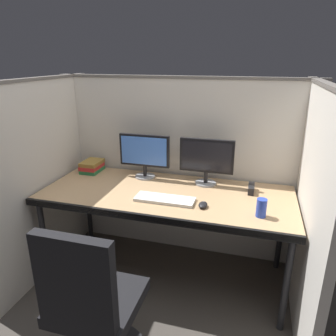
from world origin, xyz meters
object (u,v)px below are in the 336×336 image
Objects in this scene: book_stack at (92,166)px; red_stapler at (251,189)px; computer_mouse at (203,205)px; keyboard_main at (165,199)px; monitor_left at (144,153)px; desk at (166,199)px; office_chair at (95,322)px; monitor_right at (206,159)px; soda_can at (261,208)px.

book_stack is 1.40m from red_stapler.
keyboard_main is at bearing 174.41° from computer_mouse.
computer_mouse is at bearing -36.73° from monitor_left.
desk is at bearing -162.33° from red_stapler.
keyboard_main is 0.68m from red_stapler.
monitor_left reaches higher than keyboard_main.
office_chair is at bearing -97.37° from desk.
office_chair is at bearing -107.61° from monitor_right.
book_stack is 1.45× the size of red_stapler.
red_stapler is at bearing 29.23° from keyboard_main.
computer_mouse is 0.47m from red_stapler.
office_chair is at bearing -83.22° from monitor_left.
soda_can is at bearing -15.21° from desk.
book_stack is (-1.03, 0.01, -0.17)m from monitor_right.
desk is at bearing 164.79° from soda_can.
red_stapler is at bearing 100.78° from soda_can.
red_stapler is at bearing -3.21° from book_stack.
keyboard_main is 1.98× the size of book_stack.
monitor_right is at bearing -0.73° from book_stack.
book_stack is at bearing 179.47° from monitor_left.
monitor_right reaches higher than book_stack.
book_stack reaches higher than desk.
desk is 4.42× the size of monitor_left.
keyboard_main is 0.67m from soda_can.
monitor_left is (-0.27, 0.27, 0.27)m from desk.
desk is at bearing -19.71° from book_stack.
keyboard_main is at bearing -76.55° from desk.
computer_mouse reaches higher than desk.
book_stack is at bearing 117.69° from office_chair.
monitor_left reaches higher than office_chair.
monitor_right reaches higher than office_chair.
office_chair is 0.97m from computer_mouse.
keyboard_main is at bearing -150.77° from red_stapler.
office_chair is 4.49× the size of book_stack.
red_stapler reaches higher than computer_mouse.
red_stapler is (0.62, 0.20, 0.08)m from desk.
computer_mouse is (0.05, -0.42, -0.20)m from monitor_right.
red_stapler is (0.89, -0.07, -0.19)m from monitor_left.
monitor_right is 1.04m from book_stack.
office_chair is 2.27× the size of keyboard_main.
desk is at bearing -45.68° from monitor_left.
computer_mouse is 1.17m from book_stack.
keyboard_main is at bearing -26.97° from book_stack.
soda_can reaches higher than keyboard_main.
soda_can is at bearing -4.90° from keyboard_main.
monitor_right is at bearing -0.92° from monitor_left.
red_stapler is at bearing -4.74° from monitor_left.
office_chair is 7.99× the size of soda_can.
monitor_right is at bearing 71.94° from office_chair.
monitor_left is 0.75m from computer_mouse.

